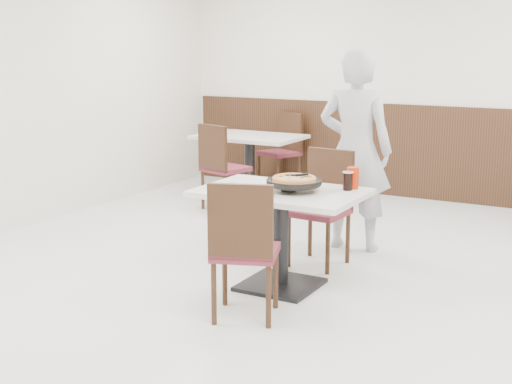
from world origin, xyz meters
The scene contains 19 objects.
floor centered at (0.00, 0.00, 0.00)m, with size 7.00×7.00×0.00m, color #AAAAA5.
wall_back centered at (0.00, 3.50, 1.40)m, with size 6.00×0.04×2.80m, color beige.
wainscot_back centered at (0.00, 3.48, 0.55)m, with size 5.90×0.03×1.10m, color black.
main_table centered at (0.06, -0.09, 0.38)m, with size 1.20×0.80×0.75m, color beige, non-canonical shape.
chair_near centered at (0.13, -0.72, 0.47)m, with size 0.42×0.42×0.95m, color black, non-canonical shape.
chair_far centered at (0.09, 0.55, 0.47)m, with size 0.42×0.42×0.95m, color black, non-canonical shape.
trivet centered at (0.13, -0.09, 0.77)m, with size 0.12×0.12×0.04m, color black.
pizza_pan centered at (0.17, -0.08, 0.79)m, with size 0.32×0.32×0.01m, color black.
pizza centered at (0.14, -0.01, 0.81)m, with size 0.35×0.35×0.02m, color #CF863B.
pizza_server centered at (0.18, -0.06, 0.84)m, with size 0.08×0.10×0.00m, color silver.
napkin centered at (-0.32, -0.25, 0.75)m, with size 0.15×0.15×0.00m, color white.
side_plate centered at (-0.30, -0.20, 0.76)m, with size 0.17×0.17×0.01m, color silver.
fork centered at (-0.32, -0.20, 0.77)m, with size 0.01×0.15×0.00m, color silver.
cola_glass centered at (0.50, 0.15, 0.81)m, with size 0.07×0.07×0.13m, color black.
red_cup centered at (0.51, 0.22, 0.83)m, with size 0.09×0.09×0.16m, color #AE1F03.
diner_person centered at (0.16, 1.16, 0.89)m, with size 0.65×0.43×1.78m, color silver.
bg_table_left centered at (-1.68, 2.52, 0.38)m, with size 1.20×0.80×0.75m, color beige, non-canonical shape.
bg_chair_left_near centered at (-1.64, 1.91, 0.47)m, with size 0.42×0.42×0.95m, color black, non-canonical shape.
bg_chair_left_far centered at (-1.64, 3.18, 0.47)m, with size 0.42×0.42×0.95m, color black, non-canonical shape.
Camera 1 is at (2.40, -4.67, 1.82)m, focal length 50.00 mm.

